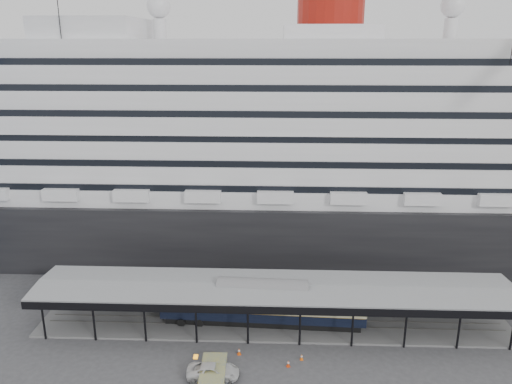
% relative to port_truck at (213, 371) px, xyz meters
% --- Properties ---
extents(ground, '(200.00, 200.00, 0.00)m').
position_rel_port_truck_xyz_m(ground, '(6.05, 5.17, -0.73)').
color(ground, '#3A3A3D').
rests_on(ground, ground).
extents(cruise_ship, '(130.00, 30.00, 43.90)m').
position_rel_port_truck_xyz_m(cruise_ship, '(6.10, 37.17, 17.62)').
color(cruise_ship, black).
rests_on(cruise_ship, ground).
extents(platform_canopy, '(56.00, 9.18, 5.30)m').
position_rel_port_truck_xyz_m(platform_canopy, '(6.05, 10.17, 1.63)').
color(platform_canopy, slate).
rests_on(platform_canopy, ground).
extents(port_truck, '(5.34, 2.57, 1.47)m').
position_rel_port_truck_xyz_m(port_truck, '(0.00, 0.00, 0.00)').
color(port_truck, silver).
rests_on(port_truck, ground).
extents(pullman_carriage, '(24.25, 4.22, 23.69)m').
position_rel_port_truck_xyz_m(pullman_carriage, '(4.67, 10.17, 2.12)').
color(pullman_carriage, black).
rests_on(pullman_carriage, ground).
extents(traffic_cone_left, '(0.50, 0.50, 0.77)m').
position_rel_port_truck_xyz_m(traffic_cone_left, '(2.32, 3.99, -0.35)').
color(traffic_cone_left, '#F3540D').
rests_on(traffic_cone_left, ground).
extents(traffic_cone_mid, '(0.49, 0.49, 0.74)m').
position_rel_port_truck_xyz_m(traffic_cone_mid, '(7.60, 2.10, -0.36)').
color(traffic_cone_mid, red).
rests_on(traffic_cone_mid, ground).
extents(traffic_cone_right, '(0.38, 0.38, 0.69)m').
position_rel_port_truck_xyz_m(traffic_cone_right, '(9.04, 3.30, -0.39)').
color(traffic_cone_right, orange).
rests_on(traffic_cone_right, ground).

